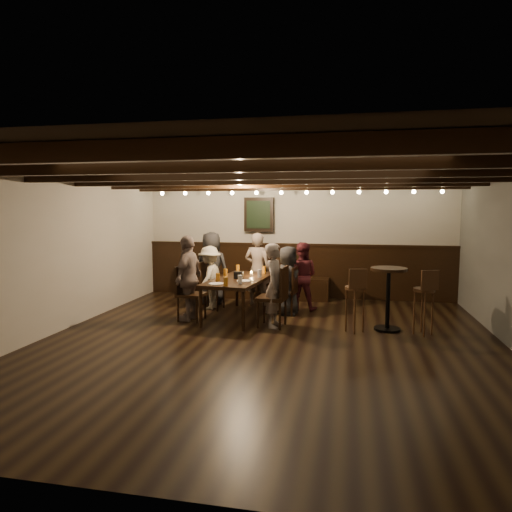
% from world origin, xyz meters
% --- Properties ---
extents(room, '(7.00, 7.00, 7.00)m').
position_xyz_m(room, '(-0.29, 2.21, 1.07)').
color(room, black).
rests_on(room, ground).
extents(dining_table, '(1.00, 1.89, 0.68)m').
position_xyz_m(dining_table, '(-0.76, 1.46, 0.62)').
color(dining_table, black).
rests_on(dining_table, floor).
extents(chair_left_near, '(0.45, 0.45, 0.89)m').
position_xyz_m(chair_left_near, '(-1.43, 1.98, 0.27)').
color(chair_left_near, black).
rests_on(chair_left_near, floor).
extents(chair_left_far, '(0.46, 0.46, 0.92)m').
position_xyz_m(chair_left_far, '(-1.52, 1.08, 0.28)').
color(chair_left_far, black).
rests_on(chair_left_far, floor).
extents(chair_right_near, '(0.43, 0.43, 0.85)m').
position_xyz_m(chair_right_near, '(0.00, 1.83, 0.26)').
color(chair_right_near, black).
rests_on(chair_right_near, floor).
extents(chair_right_far, '(0.49, 0.49, 0.97)m').
position_xyz_m(chair_right_far, '(-0.09, 0.94, 0.30)').
color(chair_right_far, black).
rests_on(chair_right_far, floor).
extents(person_bench_left, '(0.74, 0.52, 1.42)m').
position_xyz_m(person_bench_left, '(-1.56, 2.44, 0.71)').
color(person_bench_left, '#262628').
rests_on(person_bench_left, floor).
extents(person_bench_centre, '(0.55, 0.39, 1.42)m').
position_xyz_m(person_bench_centre, '(-0.65, 2.50, 0.71)').
color(person_bench_centre, gray).
rests_on(person_bench_centre, floor).
extents(person_bench_right, '(0.66, 0.54, 1.26)m').
position_xyz_m(person_bench_right, '(0.23, 2.26, 0.63)').
color(person_bench_right, maroon).
rests_on(person_bench_right, floor).
extents(person_left_near, '(0.51, 0.81, 1.18)m').
position_xyz_m(person_left_near, '(-1.46, 1.98, 0.59)').
color(person_left_near, '#B1AA95').
rests_on(person_left_near, floor).
extents(person_left_far, '(0.43, 0.87, 1.43)m').
position_xyz_m(person_left_far, '(-1.55, 1.08, 0.72)').
color(person_left_far, gray).
rests_on(person_left_far, floor).
extents(person_right_near, '(0.45, 0.63, 1.22)m').
position_xyz_m(person_right_near, '(0.03, 1.83, 0.61)').
color(person_right_near, '#252527').
rests_on(person_right_near, floor).
extents(person_right_far, '(0.37, 0.52, 1.33)m').
position_xyz_m(person_right_far, '(-0.06, 0.93, 0.67)').
color(person_right_far, gray).
rests_on(person_right_far, floor).
extents(pint_a, '(0.07, 0.07, 0.14)m').
position_xyz_m(pint_a, '(-0.97, 2.18, 0.75)').
color(pint_a, '#BF7219').
rests_on(pint_a, dining_table).
extents(pint_b, '(0.07, 0.07, 0.14)m').
position_xyz_m(pint_b, '(-0.45, 2.08, 0.75)').
color(pint_b, '#BF7219').
rests_on(pint_b, dining_table).
extents(pint_c, '(0.07, 0.07, 0.14)m').
position_xyz_m(pint_c, '(-1.05, 1.59, 0.75)').
color(pint_c, '#BF7219').
rests_on(pint_c, dining_table).
extents(pint_d, '(0.07, 0.07, 0.14)m').
position_xyz_m(pint_d, '(-0.44, 1.62, 0.75)').
color(pint_d, silver).
rests_on(pint_d, dining_table).
extents(pint_e, '(0.07, 0.07, 0.14)m').
position_xyz_m(pint_e, '(-1.02, 1.03, 0.75)').
color(pint_e, '#BF7219').
rests_on(pint_e, dining_table).
extents(pint_f, '(0.07, 0.07, 0.14)m').
position_xyz_m(pint_f, '(-0.62, 0.89, 0.75)').
color(pint_f, silver).
rests_on(pint_f, dining_table).
extents(pint_g, '(0.07, 0.07, 0.14)m').
position_xyz_m(pint_g, '(-0.79, 0.65, 0.75)').
color(pint_g, '#BF7219').
rests_on(pint_g, dining_table).
extents(plate_near, '(0.24, 0.24, 0.01)m').
position_xyz_m(plate_near, '(-0.98, 0.77, 0.69)').
color(plate_near, white).
rests_on(plate_near, dining_table).
extents(plate_far, '(0.24, 0.24, 0.01)m').
position_xyz_m(plate_far, '(-0.61, 1.14, 0.69)').
color(plate_far, white).
rests_on(plate_far, dining_table).
extents(condiment_caddy, '(0.15, 0.10, 0.12)m').
position_xyz_m(condiment_caddy, '(-0.76, 1.41, 0.74)').
color(condiment_caddy, black).
rests_on(condiment_caddy, dining_table).
extents(candle, '(0.05, 0.05, 0.05)m').
position_xyz_m(candle, '(-0.61, 1.74, 0.71)').
color(candle, beige).
rests_on(candle, dining_table).
extents(high_top_table, '(0.55, 0.55, 0.98)m').
position_xyz_m(high_top_table, '(1.68, 1.07, 0.64)').
color(high_top_table, black).
rests_on(high_top_table, floor).
extents(bar_stool_left, '(0.33, 0.35, 0.99)m').
position_xyz_m(bar_stool_left, '(1.19, 0.86, 0.37)').
color(bar_stool_left, '#321C10').
rests_on(bar_stool_left, floor).
extents(bar_stool_right, '(0.34, 0.36, 0.99)m').
position_xyz_m(bar_stool_right, '(2.19, 0.91, 0.37)').
color(bar_stool_right, '#321C10').
rests_on(bar_stool_right, floor).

